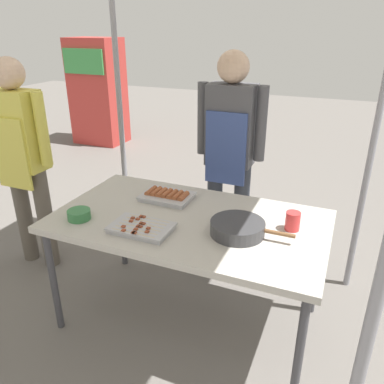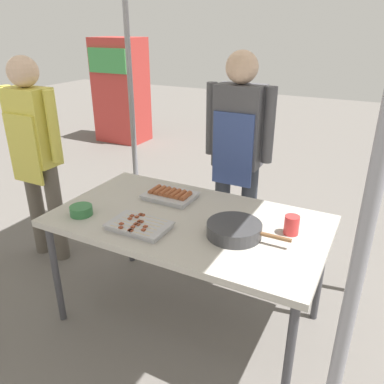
{
  "view_description": "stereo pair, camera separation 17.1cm",
  "coord_description": "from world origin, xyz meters",
  "px_view_note": "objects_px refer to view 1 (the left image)",
  "views": [
    {
      "loc": [
        0.8,
        -1.85,
        1.8
      ],
      "look_at": [
        0.0,
        0.05,
        0.9
      ],
      "focal_mm": 35.98,
      "sensor_mm": 36.0,
      "label": 1
    },
    {
      "loc": [
        0.95,
        -1.78,
        1.8
      ],
      "look_at": [
        0.0,
        0.05,
        0.9
      ],
      "focal_mm": 35.98,
      "sensor_mm": 36.0,
      "label": 2
    }
  ],
  "objects_px": {
    "stall_table": "(189,226)",
    "cooking_wok": "(238,227)",
    "tray_grilled_sausages": "(167,196)",
    "neighbor_stall_left": "(98,92)",
    "condiment_bowl": "(79,215)",
    "drink_cup_near_edge": "(293,221)",
    "customer_nearby": "(22,150)",
    "vendor_woman": "(230,145)",
    "tray_meat_skewers": "(141,228)"
  },
  "relations": [
    {
      "from": "stall_table",
      "to": "cooking_wok",
      "type": "relative_size",
      "value": 3.49
    },
    {
      "from": "tray_grilled_sausages",
      "to": "neighbor_stall_left",
      "type": "xyz_separation_m",
      "value": [
        -2.76,
        3.12,
        0.04
      ]
    },
    {
      "from": "cooking_wok",
      "to": "condiment_bowl",
      "type": "distance_m",
      "value": 0.93
    },
    {
      "from": "stall_table",
      "to": "drink_cup_near_edge",
      "type": "height_order",
      "value": "drink_cup_near_edge"
    },
    {
      "from": "drink_cup_near_edge",
      "to": "customer_nearby",
      "type": "height_order",
      "value": "customer_nearby"
    },
    {
      "from": "stall_table",
      "to": "vendor_woman",
      "type": "height_order",
      "value": "vendor_woman"
    },
    {
      "from": "cooking_wok",
      "to": "condiment_bowl",
      "type": "xyz_separation_m",
      "value": [
        -0.91,
        -0.19,
        -0.01
      ]
    },
    {
      "from": "tray_grilled_sausages",
      "to": "customer_nearby",
      "type": "height_order",
      "value": "customer_nearby"
    },
    {
      "from": "tray_meat_skewers",
      "to": "condiment_bowl",
      "type": "bearing_deg",
      "value": -177.31
    },
    {
      "from": "cooking_wok",
      "to": "condiment_bowl",
      "type": "height_order",
      "value": "cooking_wok"
    },
    {
      "from": "drink_cup_near_edge",
      "to": "condiment_bowl",
      "type": "bearing_deg",
      "value": -163.2
    },
    {
      "from": "condiment_bowl",
      "to": "neighbor_stall_left",
      "type": "relative_size",
      "value": 0.08
    },
    {
      "from": "cooking_wok",
      "to": "vendor_woman",
      "type": "relative_size",
      "value": 0.28
    },
    {
      "from": "customer_nearby",
      "to": "tray_meat_skewers",
      "type": "bearing_deg",
      "value": -18.0
    },
    {
      "from": "stall_table",
      "to": "vendor_woman",
      "type": "distance_m",
      "value": 0.84
    },
    {
      "from": "tray_grilled_sausages",
      "to": "customer_nearby",
      "type": "relative_size",
      "value": 0.2
    },
    {
      "from": "customer_nearby",
      "to": "neighbor_stall_left",
      "type": "bearing_deg",
      "value": 116.85
    },
    {
      "from": "condiment_bowl",
      "to": "stall_table",
      "type": "bearing_deg",
      "value": 23.41
    },
    {
      "from": "tray_grilled_sausages",
      "to": "vendor_woman",
      "type": "height_order",
      "value": "vendor_woman"
    },
    {
      "from": "cooking_wok",
      "to": "vendor_woman",
      "type": "bearing_deg",
      "value": 110.75
    },
    {
      "from": "drink_cup_near_edge",
      "to": "vendor_woman",
      "type": "height_order",
      "value": "vendor_woman"
    },
    {
      "from": "tray_grilled_sausages",
      "to": "tray_meat_skewers",
      "type": "relative_size",
      "value": 0.95
    },
    {
      "from": "neighbor_stall_left",
      "to": "drink_cup_near_edge",
      "type": "bearing_deg",
      "value": -41.94
    },
    {
      "from": "stall_table",
      "to": "condiment_bowl",
      "type": "bearing_deg",
      "value": -156.59
    },
    {
      "from": "condiment_bowl",
      "to": "tray_meat_skewers",
      "type": "bearing_deg",
      "value": 2.69
    },
    {
      "from": "tray_grilled_sausages",
      "to": "drink_cup_near_edge",
      "type": "bearing_deg",
      "value": -6.75
    },
    {
      "from": "tray_meat_skewers",
      "to": "vendor_woman",
      "type": "height_order",
      "value": "vendor_woman"
    },
    {
      "from": "tray_grilled_sausages",
      "to": "customer_nearby",
      "type": "distance_m",
      "value": 1.17
    },
    {
      "from": "tray_meat_skewers",
      "to": "customer_nearby",
      "type": "bearing_deg",
      "value": 162.0
    },
    {
      "from": "drink_cup_near_edge",
      "to": "neighbor_stall_left",
      "type": "relative_size",
      "value": 0.07
    },
    {
      "from": "tray_meat_skewers",
      "to": "neighbor_stall_left",
      "type": "relative_size",
      "value": 0.21
    },
    {
      "from": "condiment_bowl",
      "to": "drink_cup_near_edge",
      "type": "xyz_separation_m",
      "value": [
        1.17,
        0.35,
        0.03
      ]
    },
    {
      "from": "tray_meat_skewers",
      "to": "customer_nearby",
      "type": "height_order",
      "value": "customer_nearby"
    },
    {
      "from": "condiment_bowl",
      "to": "vendor_woman",
      "type": "bearing_deg",
      "value": 60.8
    },
    {
      "from": "drink_cup_near_edge",
      "to": "customer_nearby",
      "type": "distance_m",
      "value": 1.99
    },
    {
      "from": "tray_grilled_sausages",
      "to": "vendor_woman",
      "type": "distance_m",
      "value": 0.67
    },
    {
      "from": "tray_grilled_sausages",
      "to": "neighbor_stall_left",
      "type": "relative_size",
      "value": 0.2
    },
    {
      "from": "cooking_wok",
      "to": "customer_nearby",
      "type": "xyz_separation_m",
      "value": [
        -1.72,
        0.22,
        0.16
      ]
    },
    {
      "from": "customer_nearby",
      "to": "neighbor_stall_left",
      "type": "height_order",
      "value": "neighbor_stall_left"
    },
    {
      "from": "cooking_wok",
      "to": "drink_cup_near_edge",
      "type": "xyz_separation_m",
      "value": [
        0.27,
        0.16,
        0.01
      ]
    },
    {
      "from": "condiment_bowl",
      "to": "neighbor_stall_left",
      "type": "height_order",
      "value": "neighbor_stall_left"
    },
    {
      "from": "condiment_bowl",
      "to": "drink_cup_near_edge",
      "type": "height_order",
      "value": "drink_cup_near_edge"
    },
    {
      "from": "tray_grilled_sausages",
      "to": "neighbor_stall_left",
      "type": "height_order",
      "value": "neighbor_stall_left"
    },
    {
      "from": "stall_table",
      "to": "neighbor_stall_left",
      "type": "relative_size",
      "value": 0.99
    },
    {
      "from": "tray_grilled_sausages",
      "to": "customer_nearby",
      "type": "bearing_deg",
      "value": -178.09
    },
    {
      "from": "vendor_woman",
      "to": "customer_nearby",
      "type": "xyz_separation_m",
      "value": [
        -1.39,
        -0.63,
        -0.03
      ]
    },
    {
      "from": "tray_meat_skewers",
      "to": "drink_cup_near_edge",
      "type": "bearing_deg",
      "value": 23.56
    },
    {
      "from": "customer_nearby",
      "to": "condiment_bowl",
      "type": "bearing_deg",
      "value": -27.07
    },
    {
      "from": "tray_grilled_sausages",
      "to": "vendor_woman",
      "type": "bearing_deg",
      "value": 68.54
    },
    {
      "from": "cooking_wok",
      "to": "customer_nearby",
      "type": "distance_m",
      "value": 1.74
    }
  ]
}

